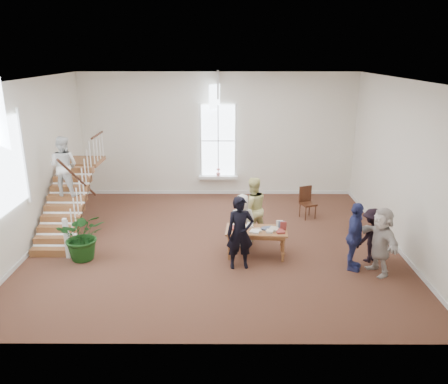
{
  "coord_description": "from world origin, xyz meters",
  "views": [
    {
      "loc": [
        0.28,
        -11.34,
        5.19
      ],
      "look_at": [
        0.23,
        0.4,
        1.38
      ],
      "focal_mm": 35.0,
      "sensor_mm": 36.0,
      "label": 1
    }
  ],
  "objects_px": {
    "person_yellow": "(252,209)",
    "floor_plant": "(83,235)",
    "woman_cluster_a": "(355,237)",
    "elderly_woman": "(242,221)",
    "woman_cluster_b": "(371,235)",
    "library_table": "(256,232)",
    "side_chair": "(307,200)",
    "police_officer": "(240,233)",
    "woman_cluster_c": "(381,241)"
  },
  "relations": [
    {
      "from": "woman_cluster_c",
      "to": "side_chair",
      "type": "xyz_separation_m",
      "value": [
        -1.09,
        3.77,
        -0.27
      ]
    },
    {
      "from": "woman_cluster_c",
      "to": "library_table",
      "type": "bearing_deg",
      "value": -124.18
    },
    {
      "from": "library_table",
      "to": "woman_cluster_c",
      "type": "bearing_deg",
      "value": -13.47
    },
    {
      "from": "woman_cluster_c",
      "to": "floor_plant",
      "type": "height_order",
      "value": "woman_cluster_c"
    },
    {
      "from": "elderly_woman",
      "to": "woman_cluster_c",
      "type": "xyz_separation_m",
      "value": [
        3.27,
        -1.53,
        0.09
      ]
    },
    {
      "from": "floor_plant",
      "to": "side_chair",
      "type": "bearing_deg",
      "value": 25.74
    },
    {
      "from": "police_officer",
      "to": "person_yellow",
      "type": "xyz_separation_m",
      "value": [
        0.4,
        1.75,
        -0.0
      ]
    },
    {
      "from": "police_officer",
      "to": "woman_cluster_b",
      "type": "height_order",
      "value": "police_officer"
    },
    {
      "from": "elderly_woman",
      "to": "woman_cluster_b",
      "type": "relative_size",
      "value": 1.05
    },
    {
      "from": "woman_cluster_b",
      "to": "person_yellow",
      "type": "bearing_deg",
      "value": -57.62
    },
    {
      "from": "woman_cluster_a",
      "to": "side_chair",
      "type": "distance_m",
      "value": 3.62
    },
    {
      "from": "person_yellow",
      "to": "floor_plant",
      "type": "bearing_deg",
      "value": -1.5
    },
    {
      "from": "elderly_woman",
      "to": "person_yellow",
      "type": "xyz_separation_m",
      "value": [
        0.3,
        0.5,
        0.17
      ]
    },
    {
      "from": "person_yellow",
      "to": "woman_cluster_c",
      "type": "bearing_deg",
      "value": 127.7
    },
    {
      "from": "police_officer",
      "to": "side_chair",
      "type": "distance_m",
      "value": 4.18
    },
    {
      "from": "library_table",
      "to": "side_chair",
      "type": "xyz_separation_m",
      "value": [
        1.83,
        2.84,
        -0.09
      ]
    },
    {
      "from": "woman_cluster_b",
      "to": "woman_cluster_a",
      "type": "bearing_deg",
      "value": 5.66
    },
    {
      "from": "elderly_woman",
      "to": "person_yellow",
      "type": "distance_m",
      "value": 0.61
    },
    {
      "from": "woman_cluster_b",
      "to": "side_chair",
      "type": "relative_size",
      "value": 1.39
    },
    {
      "from": "floor_plant",
      "to": "person_yellow",
      "type": "bearing_deg",
      "value": 16.37
    },
    {
      "from": "woman_cluster_a",
      "to": "floor_plant",
      "type": "distance_m",
      "value": 6.85
    },
    {
      "from": "woman_cluster_b",
      "to": "floor_plant",
      "type": "bearing_deg",
      "value": -33.25
    },
    {
      "from": "elderly_woman",
      "to": "woman_cluster_b",
      "type": "bearing_deg",
      "value": 160.05
    },
    {
      "from": "police_officer",
      "to": "woman_cluster_b",
      "type": "xyz_separation_m",
      "value": [
        3.37,
        0.37,
        -0.21
      ]
    },
    {
      "from": "person_yellow",
      "to": "woman_cluster_c",
      "type": "relative_size",
      "value": 1.09
    },
    {
      "from": "elderly_woman",
      "to": "side_chair",
      "type": "xyz_separation_m",
      "value": [
        2.18,
        2.24,
        -0.18
      ]
    },
    {
      "from": "library_table",
      "to": "woman_cluster_b",
      "type": "height_order",
      "value": "woman_cluster_b"
    },
    {
      "from": "police_officer",
      "to": "elderly_woman",
      "type": "relative_size",
      "value": 1.23
    },
    {
      "from": "police_officer",
      "to": "woman_cluster_b",
      "type": "distance_m",
      "value": 3.39
    },
    {
      "from": "person_yellow",
      "to": "side_chair",
      "type": "relative_size",
      "value": 1.8
    },
    {
      "from": "woman_cluster_a",
      "to": "floor_plant",
      "type": "bearing_deg",
      "value": 108.17
    },
    {
      "from": "person_yellow",
      "to": "police_officer",
      "type": "bearing_deg",
      "value": 59.25
    },
    {
      "from": "library_table",
      "to": "police_officer",
      "type": "distance_m",
      "value": 0.83
    },
    {
      "from": "floor_plant",
      "to": "elderly_woman",
      "type": "bearing_deg",
      "value": 10.99
    },
    {
      "from": "woman_cluster_a",
      "to": "woman_cluster_b",
      "type": "xyz_separation_m",
      "value": [
        0.57,
        0.45,
        -0.16
      ]
    },
    {
      "from": "side_chair",
      "to": "police_officer",
      "type": "bearing_deg",
      "value": -144.62
    },
    {
      "from": "woman_cluster_b",
      "to": "side_chair",
      "type": "xyz_separation_m",
      "value": [
        -1.09,
        3.12,
        -0.14
      ]
    },
    {
      "from": "police_officer",
      "to": "side_chair",
      "type": "height_order",
      "value": "police_officer"
    },
    {
      "from": "woman_cluster_b",
      "to": "woman_cluster_c",
      "type": "xyz_separation_m",
      "value": [
        0.0,
        -0.65,
        0.13
      ]
    },
    {
      "from": "woman_cluster_b",
      "to": "floor_plant",
      "type": "relative_size",
      "value": 1.08
    },
    {
      "from": "police_officer",
      "to": "woman_cluster_b",
      "type": "relative_size",
      "value": 1.3
    },
    {
      "from": "person_yellow",
      "to": "woman_cluster_c",
      "type": "distance_m",
      "value": 3.6
    },
    {
      "from": "library_table",
      "to": "woman_cluster_c",
      "type": "relative_size",
      "value": 0.98
    },
    {
      "from": "woman_cluster_a",
      "to": "side_chair",
      "type": "xyz_separation_m",
      "value": [
        -0.52,
        3.57,
        -0.29
      ]
    },
    {
      "from": "person_yellow",
      "to": "woman_cluster_a",
      "type": "xyz_separation_m",
      "value": [
        2.4,
        -1.83,
        -0.06
      ]
    },
    {
      "from": "side_chair",
      "to": "library_table",
      "type": "bearing_deg",
      "value": -144.36
    },
    {
      "from": "elderly_woman",
      "to": "woman_cluster_b",
      "type": "xyz_separation_m",
      "value": [
        3.27,
        -0.88,
        -0.04
      ]
    },
    {
      "from": "person_yellow",
      "to": "side_chair",
      "type": "height_order",
      "value": "person_yellow"
    },
    {
      "from": "side_chair",
      "to": "person_yellow",
      "type": "bearing_deg",
      "value": -158.66
    },
    {
      "from": "person_yellow",
      "to": "woman_cluster_b",
      "type": "xyz_separation_m",
      "value": [
        2.97,
        -1.38,
        -0.21
      ]
    }
  ]
}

